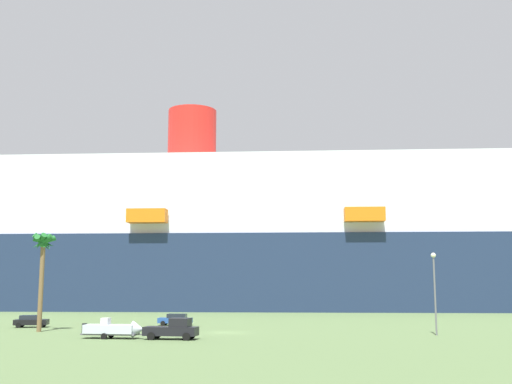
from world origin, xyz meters
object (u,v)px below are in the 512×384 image
object	(u,v)px
parked_car_blue_suv	(176,319)
parked_car_black_coupe	(31,321)
cruise_ship	(373,245)
street_lamp	(434,282)
palm_tree	(43,252)
pickup_truck	(173,329)
small_boat_on_trailer	(116,329)

from	to	relation	value
parked_car_blue_suv	parked_car_black_coupe	distance (m)	19.11
parked_car_black_coupe	cruise_ship	bearing A→B (deg)	49.16
street_lamp	parked_car_black_coupe	bearing A→B (deg)	170.46
palm_tree	parked_car_black_coupe	distance (m)	12.06
pickup_truck	parked_car_blue_suv	bearing A→B (deg)	101.19
palm_tree	parked_car_blue_suv	xyz separation A→B (m)	(14.10, 12.43, -8.74)
street_lamp	parked_car_black_coupe	xyz separation A→B (m)	(-51.03, 8.57, -5.07)
small_boat_on_trailer	parked_car_black_coupe	distance (m)	22.52
cruise_ship	pickup_truck	bearing A→B (deg)	-111.04
palm_tree	parked_car_black_coupe	size ratio (longest dim) A/B	2.62
cruise_ship	street_lamp	size ratio (longest dim) A/B	32.06
pickup_truck	palm_tree	bearing A→B (deg)	154.19
small_boat_on_trailer	cruise_ship	bearing A→B (deg)	64.84
street_lamp	parked_car_black_coupe	distance (m)	51.99
parked_car_black_coupe	street_lamp	bearing A→B (deg)	-9.54
parked_car_blue_suv	parked_car_black_coupe	bearing A→B (deg)	-163.93
cruise_ship	palm_tree	xyz separation A→B (m)	(-47.49, -67.00, -4.62)
cruise_ship	parked_car_blue_suv	distance (m)	65.36
cruise_ship	parked_car_blue_suv	size ratio (longest dim) A/B	63.19
palm_tree	parked_car_black_coupe	xyz separation A→B (m)	(-4.26, 7.14, -8.74)
pickup_truck	palm_tree	size ratio (longest dim) A/B	0.48
street_lamp	pickup_truck	bearing A→B (deg)	-165.37
street_lamp	parked_car_blue_suv	world-z (taller)	street_lamp
small_boat_on_trailer	parked_car_blue_suv	distance (m)	20.88
pickup_truck	parked_car_black_coupe	bearing A→B (deg)	144.67
pickup_truck	parked_car_black_coupe	size ratio (longest dim) A/B	1.26
palm_tree	pickup_truck	bearing A→B (deg)	-25.81
palm_tree	street_lamp	world-z (taller)	palm_tree
small_boat_on_trailer	palm_tree	xyz separation A→B (m)	(-12.09, 8.35, 8.61)
cruise_ship	street_lamp	xyz separation A→B (m)	(-0.72, -68.43, -8.29)
cruise_ship	street_lamp	distance (m)	68.94
street_lamp	small_boat_on_trailer	bearing A→B (deg)	-168.71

